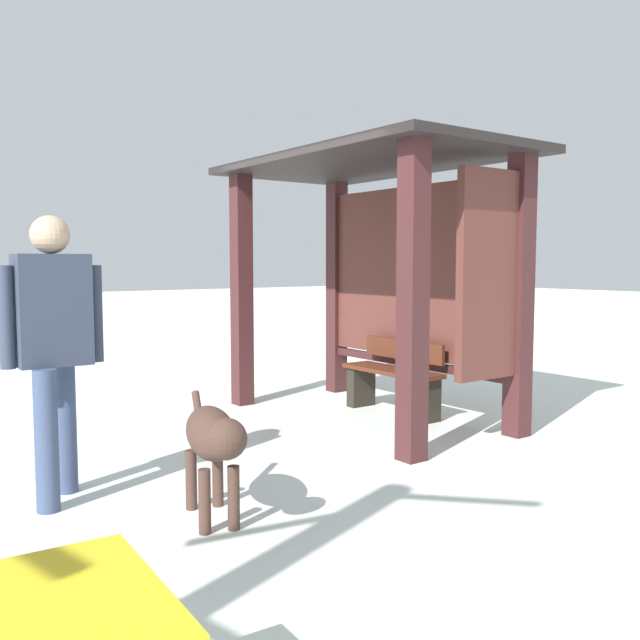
{
  "coord_description": "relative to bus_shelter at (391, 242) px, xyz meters",
  "views": [
    {
      "loc": [
        5.07,
        -4.27,
        1.53
      ],
      "look_at": [
        -0.19,
        -0.42,
        0.98
      ],
      "focal_mm": 38.48,
      "sensor_mm": 36.0,
      "label": 1
    }
  ],
  "objects": [
    {
      "name": "ground_plane",
      "position": [
        -0.11,
        -0.21,
        -1.73
      ],
      "size": [
        60.0,
        60.0,
        0.0
      ],
      "primitive_type": "plane",
      "color": "white"
    },
    {
      "name": "bus_shelter",
      "position": [
        0.0,
        0.0,
        0.0
      ],
      "size": [
        3.1,
        1.77,
        2.52
      ],
      "color": "#421F21",
      "rests_on": "ground"
    },
    {
      "name": "bench_left_inside",
      "position": [
        -0.11,
        0.15,
        -1.38
      ],
      "size": [
        1.16,
        0.35,
        0.74
      ],
      "color": "#532717",
      "rests_on": "ground"
    },
    {
      "name": "person_walking",
      "position": [
        0.52,
        -3.31,
        -0.65
      ],
      "size": [
        0.44,
        0.63,
        1.82
      ],
      "color": "#333B50",
      "rests_on": "ground"
    },
    {
      "name": "dog",
      "position": [
        1.44,
        -2.67,
        -1.23
      ],
      "size": [
        0.98,
        0.43,
        0.7
      ],
      "color": "#4A3229",
      "rests_on": "ground"
    }
  ]
}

